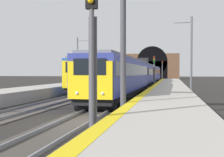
{
  "coord_description": "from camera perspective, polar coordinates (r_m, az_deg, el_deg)",
  "views": [
    {
      "loc": [
        -13.39,
        -4.42,
        2.44
      ],
      "look_at": [
        7.93,
        -0.09,
        1.98
      ],
      "focal_mm": 47.36,
      "sensor_mm": 36.0,
      "label": 1
    }
  ],
  "objects": [
    {
      "name": "ground_plane",
      "position": [
        14.31,
        -6.77,
        -8.6
      ],
      "size": [
        320.0,
        320.0,
        0.0
      ],
      "primitive_type": "plane",
      "color": "#282623"
    },
    {
      "name": "platform_right",
      "position": [
        13.54,
        10.25,
        -7.13
      ],
      "size": [
        112.0,
        3.73,
        0.96
      ],
      "primitive_type": "cube",
      "color": "#ADA89E",
      "rests_on": "ground_plane"
    },
    {
      "name": "platform_right_edge_strip",
      "position": [
        13.61,
        3.43,
        -5.03
      ],
      "size": [
        112.0,
        0.5,
        0.01
      ],
      "primitive_type": "cube",
      "color": "yellow",
      "rests_on": "platform_right"
    },
    {
      "name": "track_main_line",
      "position": [
        14.31,
        -6.77,
        -8.44
      ],
      "size": [
        160.0,
        2.73,
        0.21
      ],
      "color": "#423D38",
      "rests_on": "ground_plane"
    },
    {
      "name": "train_main_approaching",
      "position": [
        45.8,
        5.93,
        0.86
      ],
      "size": [
        59.15,
        3.1,
        4.64
      ],
      "rotation": [
        0.0,
        0.0,
        3.13
      ],
      "color": "navy",
      "rests_on": "ground_plane"
    },
    {
      "name": "train_adjacent_platform",
      "position": [
        47.14,
        0.4,
        1.05
      ],
      "size": [
        38.57,
        2.83,
        4.01
      ],
      "rotation": [
        0.0,
        0.0,
        3.14
      ],
      "color": "#264C99",
      "rests_on": "ground_plane"
    },
    {
      "name": "railway_signal_near",
      "position": [
        9.73,
        -3.91,
        4.96
      ],
      "size": [
        0.39,
        0.38,
        5.26
      ],
      "rotation": [
        0.0,
        0.0,
        3.14
      ],
      "color": "#4C4C54",
      "rests_on": "ground_plane"
    },
    {
      "name": "railway_signal_mid",
      "position": [
        44.35,
        8.14,
        1.88
      ],
      "size": [
        0.39,
        0.38,
        4.86
      ],
      "rotation": [
        0.0,
        0.0,
        3.14
      ],
      "color": "#4C4C54",
      "rests_on": "ground_plane"
    },
    {
      "name": "railway_signal_far",
      "position": [
        82.69,
        9.69,
        1.78
      ],
      "size": [
        0.39,
        0.38,
        5.62
      ],
      "rotation": [
        0.0,
        0.0,
        3.14
      ],
      "color": "#4C4C54",
      "rests_on": "ground_plane"
    },
    {
      "name": "overhead_signal_gantry",
      "position": [
        16.14,
        -13.84,
        13.21
      ],
      "size": [
        0.7,
        9.06,
        7.7
      ],
      "color": "#3F3F47",
      "rests_on": "ground_plane"
    },
    {
      "name": "tunnel_portal",
      "position": [
        104.42,
        7.77,
        2.34
      ],
      "size": [
        2.36,
        18.63,
        11.47
      ],
      "color": "brown",
      "rests_on": "ground_plane"
    },
    {
      "name": "catenary_mast_near",
      "position": [
        49.63,
        -6.64,
        3.3
      ],
      "size": [
        0.22,
        2.43,
        8.25
      ],
      "color": "#595B60",
      "rests_on": "ground_plane"
    },
    {
      "name": "catenary_mast_far",
      "position": [
        31.84,
        15.02,
        4.35
      ],
      "size": [
        0.22,
        1.87,
        8.21
      ],
      "color": "#595B60",
      "rests_on": "ground_plane"
    }
  ]
}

